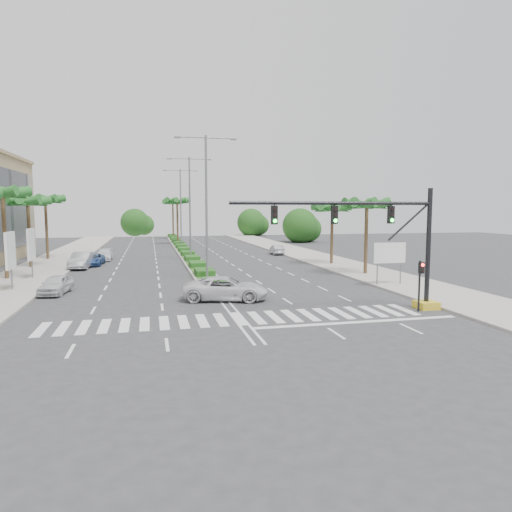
{
  "coord_description": "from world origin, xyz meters",
  "views": [
    {
      "loc": [
        -4.62,
        -23.98,
        5.94
      ],
      "look_at": [
        1.93,
        4.12,
        3.0
      ],
      "focal_mm": 32.0,
      "sensor_mm": 36.0,
      "label": 1
    }
  ],
  "objects_px": {
    "car_parked_c": "(92,259)",
    "car_right": "(277,250)",
    "car_parked_b": "(82,260)",
    "car_parked_d": "(104,255)",
    "car_crossing": "(226,288)",
    "car_parked_a": "(56,285)"
  },
  "relations": [
    {
      "from": "car_right",
      "to": "car_crossing",
      "type": "bearing_deg",
      "value": 71.51
    },
    {
      "from": "car_parked_c",
      "to": "car_right",
      "type": "height_order",
      "value": "car_parked_c"
    },
    {
      "from": "car_parked_a",
      "to": "car_right",
      "type": "height_order",
      "value": "car_parked_a"
    },
    {
      "from": "car_parked_a",
      "to": "car_right",
      "type": "relative_size",
      "value": 1.02
    },
    {
      "from": "car_parked_c",
      "to": "car_parked_d",
      "type": "xyz_separation_m",
      "value": [
        0.78,
        5.06,
        -0.0
      ]
    },
    {
      "from": "car_crossing",
      "to": "car_right",
      "type": "relative_size",
      "value": 1.44
    },
    {
      "from": "car_crossing",
      "to": "car_parked_c",
      "type": "bearing_deg",
      "value": 40.65
    },
    {
      "from": "car_parked_d",
      "to": "car_crossing",
      "type": "relative_size",
      "value": 0.8
    },
    {
      "from": "car_parked_a",
      "to": "car_parked_b",
      "type": "xyz_separation_m",
      "value": [
        -0.25,
        14.56,
        0.15
      ]
    },
    {
      "from": "car_parked_d",
      "to": "car_crossing",
      "type": "height_order",
      "value": "car_crossing"
    },
    {
      "from": "car_right",
      "to": "car_parked_a",
      "type": "bearing_deg",
      "value": 49.7
    },
    {
      "from": "car_parked_d",
      "to": "car_crossing",
      "type": "xyz_separation_m",
      "value": [
        10.1,
        -26.83,
        0.13
      ]
    },
    {
      "from": "car_parked_b",
      "to": "car_parked_c",
      "type": "height_order",
      "value": "car_parked_b"
    },
    {
      "from": "car_parked_d",
      "to": "car_parked_b",
      "type": "bearing_deg",
      "value": -100.75
    },
    {
      "from": "car_parked_b",
      "to": "car_parked_d",
      "type": "relative_size",
      "value": 1.13
    },
    {
      "from": "car_right",
      "to": "car_parked_d",
      "type": "bearing_deg",
      "value": 8.95
    },
    {
      "from": "car_parked_a",
      "to": "car_right",
      "type": "xyz_separation_m",
      "value": [
        22.98,
        24.04,
        -0.04
      ]
    },
    {
      "from": "car_parked_c",
      "to": "car_right",
      "type": "xyz_separation_m",
      "value": [
        22.51,
        7.17,
        -0.01
      ]
    },
    {
      "from": "car_parked_b",
      "to": "car_parked_c",
      "type": "relative_size",
      "value": 1.09
    },
    {
      "from": "car_parked_b",
      "to": "car_right",
      "type": "bearing_deg",
      "value": 26.63
    },
    {
      "from": "car_parked_a",
      "to": "car_crossing",
      "type": "xyz_separation_m",
      "value": [
        11.35,
        -4.9,
        0.1
      ]
    },
    {
      "from": "car_parked_c",
      "to": "car_parked_d",
      "type": "height_order",
      "value": "car_parked_c"
    }
  ]
}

